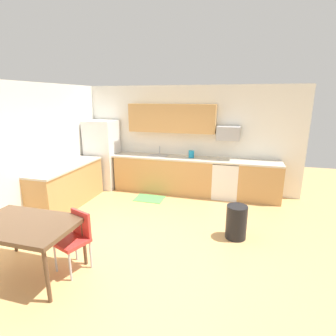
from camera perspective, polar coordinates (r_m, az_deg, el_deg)
The scene contains 19 objects.
ground_plane at distance 4.88m, azimuth -3.24°, elevation -14.44°, with size 12.00×12.00×0.00m, color tan.
wall_back at distance 6.89m, azimuth 3.70°, elevation 6.28°, with size 5.80×0.10×2.70m, color white.
wall_left at distance 5.79m, azimuth -29.18°, elevation 2.68°, with size 0.10×5.80×2.70m, color white.
cabinet_run_back at distance 6.87m, azimuth -0.89°, elevation -1.42°, with size 2.56×0.60×0.90m, color tan.
cabinet_run_back_right at distance 6.63m, azimuth 19.25°, elevation -2.91°, with size 0.99×0.60×0.90m, color tan.
cabinet_run_left at distance 6.37m, azimuth -20.91°, elevation -3.78°, with size 0.60×2.00×0.90m, color tan.
countertop_back at distance 6.63m, azimuth 3.01°, elevation 2.16°, with size 4.80×0.64×0.04m, color beige.
countertop_left at distance 6.24m, azimuth -21.31°, elevation 0.30°, with size 0.64×2.00×0.04m, color beige.
upper_cabinets_back at distance 6.68m, azimuth 0.82°, elevation 10.78°, with size 2.20×0.34×0.70m, color tan.
refrigerator at distance 7.34m, azimuth -14.01°, elevation 2.90°, with size 0.76×0.70×1.82m, color white.
oven_range at distance 6.61m, azimuth 12.36°, elevation -2.39°, with size 0.60×0.60×0.91m.
microwave at distance 6.47m, azimuth 12.98°, elevation 7.39°, with size 0.54×0.36×0.32m, color #9EA0A5.
sink_basin at distance 6.80m, azimuth -2.25°, elevation 2.16°, with size 0.48×0.40×0.14m, color #A5A8AD.
sink_faucet at distance 6.94m, azimuth -1.81°, elevation 3.77°, with size 0.02×0.02×0.24m, color #B2B5BA.
dining_table at distance 4.11m, azimuth -28.84°, elevation -11.22°, with size 1.40×0.90×0.78m.
chair_near_table at distance 4.06m, azimuth -19.46°, elevation -13.79°, with size 0.51×0.51×0.85m.
trash_bin at distance 4.82m, azimuth 14.63°, elevation -11.30°, with size 0.36×0.36×0.60m, color black.
floor_mat at distance 6.48m, azimuth -4.09°, elevation -6.64°, with size 0.70×0.50×0.01m, color #4CA54C.
kettle at distance 6.61m, azimuth 5.10°, elevation 2.97°, with size 0.14×0.14×0.20m, color #198CBF.
Camera 1 is at (1.39, -4.01, 2.41)m, focal length 28.03 mm.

